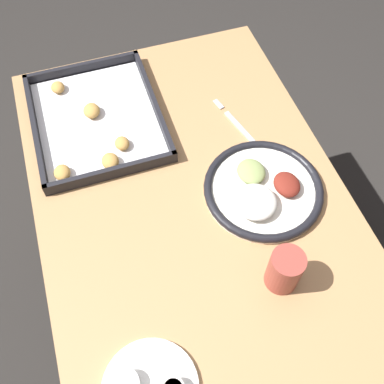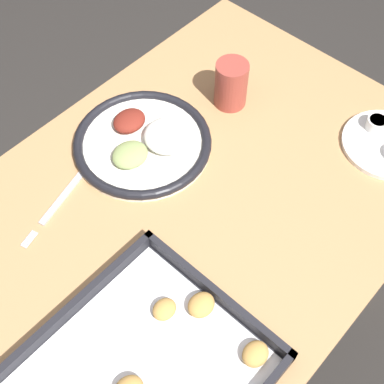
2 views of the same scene
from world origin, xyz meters
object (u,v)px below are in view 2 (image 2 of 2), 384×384
at_px(dinner_plate, 144,142).
at_px(fork, 62,198).
at_px(drinking_cup, 231,84).
at_px(baking_tray, 140,378).

height_order(dinner_plate, fork, dinner_plate).
xyz_separation_m(dinner_plate, fork, (0.20, -0.02, -0.01)).
bearing_deg(drinking_cup, fork, -9.97).
bearing_deg(dinner_plate, drinking_cup, 167.01).
height_order(fork, drinking_cup, drinking_cup).
xyz_separation_m(baking_tray, drinking_cup, (-0.54, -0.28, 0.04)).
height_order(baking_tray, drinking_cup, drinking_cup).
relative_size(fork, baking_tray, 0.54).
bearing_deg(fork, dinner_plate, 158.68).
distance_m(dinner_plate, baking_tray, 0.46).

